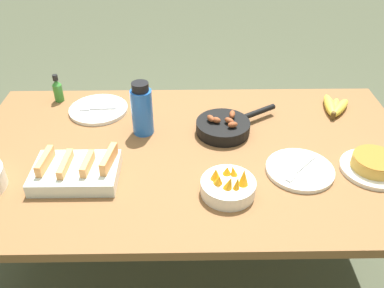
# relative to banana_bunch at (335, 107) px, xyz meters

# --- Properties ---
(ground_plane) EXTENTS (14.00, 14.00, 0.00)m
(ground_plane) POSITION_rel_banana_bunch_xyz_m (-0.64, -0.29, -0.73)
(ground_plane) COLOR #474C38
(dining_table) EXTENTS (1.74, 0.99, 0.71)m
(dining_table) POSITION_rel_banana_bunch_xyz_m (-0.64, -0.29, -0.10)
(dining_table) COLOR brown
(dining_table) RESTS_ON ground_plane
(banana_bunch) EXTENTS (0.14, 0.20, 0.04)m
(banana_bunch) POSITION_rel_banana_bunch_xyz_m (0.00, 0.00, 0.00)
(banana_bunch) COLOR gold
(banana_bunch) RESTS_ON dining_table
(melon_tray) EXTENTS (0.29, 0.20, 0.10)m
(melon_tray) POSITION_rel_banana_bunch_xyz_m (-1.04, -0.45, 0.01)
(melon_tray) COLOR silver
(melon_tray) RESTS_ON dining_table
(skillet) EXTENTS (0.35, 0.27, 0.08)m
(skillet) POSITION_rel_banana_bunch_xyz_m (-0.50, -0.16, 0.01)
(skillet) COLOR black
(skillet) RESTS_ON dining_table
(frittata_plate_center) EXTENTS (0.23, 0.23, 0.06)m
(frittata_plate_center) POSITION_rel_banana_bunch_xyz_m (0.01, -0.42, 0.01)
(frittata_plate_center) COLOR silver
(frittata_plate_center) RESTS_ON dining_table
(empty_plate_near_front) EXTENTS (0.24, 0.24, 0.02)m
(empty_plate_near_front) POSITION_rel_banana_bunch_xyz_m (-0.25, -0.42, -0.01)
(empty_plate_near_front) COLOR silver
(empty_plate_near_front) RESTS_ON dining_table
(empty_plate_far_left) EXTENTS (0.26, 0.26, 0.02)m
(empty_plate_far_left) POSITION_rel_banana_bunch_xyz_m (-1.05, 0.02, -0.01)
(empty_plate_far_left) COLOR silver
(empty_plate_far_left) RESTS_ON dining_table
(fruit_bowl_citrus) EXTENTS (0.18, 0.18, 0.11)m
(fruit_bowl_citrus) POSITION_rel_banana_bunch_xyz_m (-0.52, -0.53, 0.01)
(fruit_bowl_citrus) COLOR silver
(fruit_bowl_citrus) RESTS_ON dining_table
(water_bottle) EXTENTS (0.09, 0.09, 0.22)m
(water_bottle) POSITION_rel_banana_bunch_xyz_m (-0.83, -0.15, 0.09)
(water_bottle) COLOR blue
(water_bottle) RESTS_ON dining_table
(hot_sauce_bottle) EXTENTS (0.04, 0.04, 0.13)m
(hot_sauce_bottle) POSITION_rel_banana_bunch_xyz_m (-1.25, 0.11, 0.04)
(hot_sauce_bottle) COLOR #337F2D
(hot_sauce_bottle) RESTS_ON dining_table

